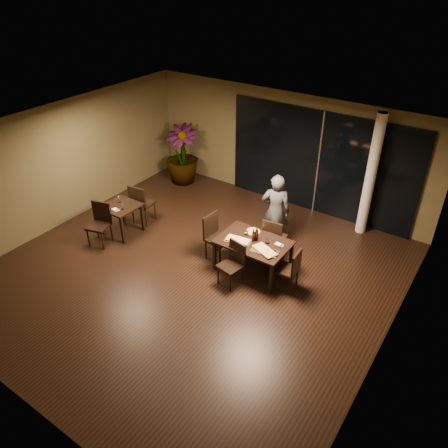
# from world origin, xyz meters

# --- Properties ---
(ground) EXTENTS (8.00, 8.00, 0.00)m
(ground) POSITION_xyz_m (0.00, 0.00, 0.00)
(ground) COLOR black
(ground) RESTS_ON ground
(wall_back) EXTENTS (8.00, 0.10, 3.00)m
(wall_back) POSITION_xyz_m (0.00, 4.05, 1.50)
(wall_back) COLOR brown
(wall_back) RESTS_ON ground
(wall_front) EXTENTS (8.00, 0.10, 3.00)m
(wall_front) POSITION_xyz_m (0.00, -4.05, 1.50)
(wall_front) COLOR brown
(wall_front) RESTS_ON ground
(wall_left) EXTENTS (0.10, 8.00, 3.00)m
(wall_left) POSITION_xyz_m (-4.05, 0.00, 1.50)
(wall_left) COLOR brown
(wall_left) RESTS_ON ground
(wall_right) EXTENTS (0.10, 8.00, 3.00)m
(wall_right) POSITION_xyz_m (4.05, 0.00, 1.50)
(wall_right) COLOR brown
(wall_right) RESTS_ON ground
(ceiling) EXTENTS (8.00, 8.00, 0.04)m
(ceiling) POSITION_xyz_m (0.00, 0.00, 3.02)
(ceiling) COLOR silver
(ceiling) RESTS_ON wall_back
(window_panel) EXTENTS (5.00, 0.06, 2.70)m
(window_panel) POSITION_xyz_m (1.00, 3.96, 1.35)
(window_panel) COLOR black
(window_panel) RESTS_ON ground
(column) EXTENTS (0.24, 0.24, 3.00)m
(column) POSITION_xyz_m (2.40, 3.65, 1.50)
(column) COLOR white
(column) RESTS_ON ground
(main_table) EXTENTS (1.50, 1.00, 0.75)m
(main_table) POSITION_xyz_m (1.00, 0.80, 0.68)
(main_table) COLOR black
(main_table) RESTS_ON ground
(side_table) EXTENTS (0.80, 0.80, 0.75)m
(side_table) POSITION_xyz_m (-2.40, 0.30, 0.62)
(side_table) COLOR black
(side_table) RESTS_ON ground
(chair_main_far) EXTENTS (0.52, 0.52, 1.00)m
(chair_main_far) POSITION_xyz_m (1.13, 1.45, 0.56)
(chair_main_far) COLOR black
(chair_main_far) RESTS_ON ground
(chair_main_near) EXTENTS (0.52, 0.52, 0.95)m
(chair_main_near) POSITION_xyz_m (0.88, 0.23, 0.53)
(chair_main_near) COLOR black
(chair_main_near) RESTS_ON ground
(chair_main_left) EXTENTS (0.53, 0.53, 1.06)m
(chair_main_left) POSITION_xyz_m (0.05, 0.76, 0.59)
(chair_main_left) COLOR black
(chair_main_left) RESTS_ON ground
(chair_main_right) EXTENTS (0.46, 0.46, 0.93)m
(chair_main_right) POSITION_xyz_m (1.94, 0.71, 0.52)
(chair_main_right) COLOR black
(chair_main_right) RESTS_ON ground
(chair_side_far) EXTENTS (0.55, 0.55, 1.06)m
(chair_side_far) POSITION_xyz_m (-2.34, 0.90, 0.59)
(chair_side_far) COLOR black
(chair_side_far) RESTS_ON ground
(chair_side_near) EXTENTS (0.58, 0.58, 1.02)m
(chair_side_near) POSITION_xyz_m (-2.52, -0.27, 0.57)
(chair_side_near) COLOR black
(chair_side_near) RESTS_ON ground
(diner) EXTENTS (0.72, 0.61, 1.81)m
(diner) POSITION_xyz_m (0.89, 1.93, 0.90)
(diner) COLOR #303235
(diner) RESTS_ON ground
(potted_plant) EXTENTS (1.16, 1.16, 1.72)m
(potted_plant) POSITION_xyz_m (-2.97, 3.33, 0.86)
(potted_plant) COLOR #1D4517
(potted_plant) RESTS_ON ground
(pizza_board_left) EXTENTS (0.60, 0.40, 0.01)m
(pizza_board_left) POSITION_xyz_m (0.72, 0.63, 0.76)
(pizza_board_left) COLOR #483017
(pizza_board_left) RESTS_ON main_table
(pizza_board_right) EXTENTS (0.59, 0.34, 0.01)m
(pizza_board_right) POSITION_xyz_m (1.38, 0.62, 0.76)
(pizza_board_right) COLOR #402914
(pizza_board_right) RESTS_ON main_table
(oblong_pizza_left) EXTENTS (0.50, 0.29, 0.02)m
(oblong_pizza_left) POSITION_xyz_m (0.72, 0.63, 0.77)
(oblong_pizza_left) COLOR maroon
(oblong_pizza_left) RESTS_ON pizza_board_left
(oblong_pizza_right) EXTENTS (0.57, 0.41, 0.02)m
(oblong_pizza_right) POSITION_xyz_m (1.38, 0.62, 0.77)
(oblong_pizza_right) COLOR maroon
(oblong_pizza_right) RESTS_ON pizza_board_right
(round_pizza) EXTENTS (0.30, 0.30, 0.01)m
(round_pizza) POSITION_xyz_m (0.81, 1.10, 0.76)
(round_pizza) COLOR #A82812
(round_pizza) RESTS_ON main_table
(bottle_a) EXTENTS (0.07, 0.07, 0.30)m
(bottle_a) POSITION_xyz_m (0.99, 0.81, 0.90)
(bottle_a) COLOR black
(bottle_a) RESTS_ON main_table
(bottle_b) EXTENTS (0.07, 0.07, 0.30)m
(bottle_b) POSITION_xyz_m (1.03, 0.86, 0.90)
(bottle_b) COLOR black
(bottle_b) RESTS_ON main_table
(bottle_c) EXTENTS (0.07, 0.07, 0.30)m
(bottle_c) POSITION_xyz_m (1.02, 0.90, 0.90)
(bottle_c) COLOR black
(bottle_c) RESTS_ON main_table
(tumbler_left) EXTENTS (0.08, 0.08, 0.09)m
(tumbler_left) POSITION_xyz_m (0.74, 0.93, 0.79)
(tumbler_left) COLOR white
(tumbler_left) RESTS_ON main_table
(tumbler_right) EXTENTS (0.08, 0.08, 0.10)m
(tumbler_right) POSITION_xyz_m (1.26, 0.91, 0.80)
(tumbler_right) COLOR white
(tumbler_right) RESTS_ON main_table
(napkin_near) EXTENTS (0.19, 0.12, 0.01)m
(napkin_near) POSITION_xyz_m (1.53, 0.70, 0.76)
(napkin_near) COLOR silver
(napkin_near) RESTS_ON main_table
(napkin_far) EXTENTS (0.18, 0.10, 0.01)m
(napkin_far) POSITION_xyz_m (1.51, 0.99, 0.76)
(napkin_far) COLOR white
(napkin_far) RESTS_ON main_table
(wine_glass_a) EXTENTS (0.08, 0.08, 0.18)m
(wine_glass_a) POSITION_xyz_m (-2.54, 0.39, 0.84)
(wine_glass_a) COLOR white
(wine_glass_a) RESTS_ON side_table
(wine_glass_b) EXTENTS (0.07, 0.07, 0.16)m
(wine_glass_b) POSITION_xyz_m (-2.24, 0.21, 0.83)
(wine_glass_b) COLOR white
(wine_glass_b) RESTS_ON side_table
(side_napkin) EXTENTS (0.20, 0.14, 0.01)m
(side_napkin) POSITION_xyz_m (-2.35, 0.09, 0.76)
(side_napkin) COLOR white
(side_napkin) RESTS_ON side_table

